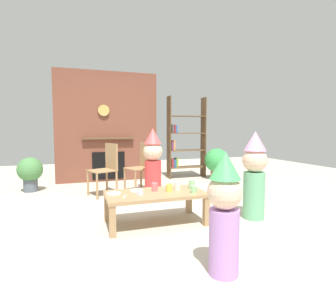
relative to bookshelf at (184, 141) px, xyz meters
The scene contains 20 objects.
ground_plane 2.82m from the bookshelf, 116.81° to the right, with size 12.00×12.00×0.00m, color #BCB29E.
brick_fireplace_feature 1.78m from the bookshelf, behind, with size 2.20×0.28×2.40m.
bookshelf is the anchor object (origin of this frame).
coffee_table 3.20m from the bookshelf, 118.10° to the right, with size 1.20×0.62×0.38m.
paper_cup_near_left 3.11m from the bookshelf, 118.63° to the right, with size 0.07×0.07×0.10m, color #E5666B.
paper_cup_near_right 2.91m from the bookshelf, 109.77° to the right, with size 0.08×0.08×0.11m, color #8CD18C.
paper_cup_center 3.01m from the bookshelf, 113.40° to the right, with size 0.07×0.07×0.10m, color silver.
paper_cup_far_left 3.11m from the bookshelf, 115.21° to the right, with size 0.08×0.08×0.09m, color #F2CC4C.
paper_cup_far_right 3.16m from the bookshelf, 109.70° to the right, with size 0.07×0.07×0.09m, color #8CD18C.
paper_plate_front 3.16m from the bookshelf, 122.61° to the right, with size 0.16×0.16×0.01m, color white.
paper_plate_rear 3.37m from the bookshelf, 126.24° to the right, with size 0.17×0.17×0.01m, color white.
birthday_cake_slice 3.30m from the bookshelf, 120.91° to the right, with size 0.10×0.10×0.08m, color pink.
table_fork 3.46m from the bookshelf, 123.15° to the right, with size 0.15×0.02×0.01m, color silver.
child_with_cone_hat 4.28m from the bookshelf, 107.62° to the right, with size 0.27×0.27×0.98m.
child_in_pink 3.02m from the bookshelf, 94.44° to the right, with size 0.31×0.31×1.12m.
child_by_the_chairs 1.97m from the bookshelf, 127.22° to the right, with size 0.32×0.32×1.16m.
dining_chair_left 2.25m from the bookshelf, 148.88° to the right, with size 0.52×0.52×0.90m.
dining_chair_middle 1.70m from the bookshelf, 138.83° to the right, with size 0.52×0.52×0.90m.
potted_plant_tall 0.90m from the bookshelf, 31.61° to the right, with size 0.55×0.55×0.70m.
potted_plant_short 3.28m from the bookshelf, behind, with size 0.45×0.45×0.63m.
Camera 1 is at (-1.15, -3.47, 1.15)m, focal length 28.71 mm.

